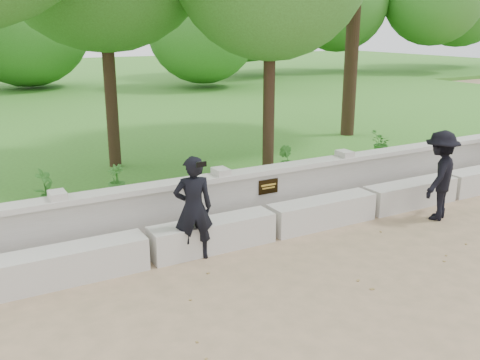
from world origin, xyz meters
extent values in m
plane|color=tan|center=(0.00, 0.00, 0.00)|extent=(80.00, 80.00, 0.00)
cube|color=#376822|center=(0.00, 14.00, 0.12)|extent=(40.00, 22.00, 0.25)
cube|color=beige|center=(-3.00, 1.90, 0.23)|extent=(1.90, 0.45, 0.45)
cube|color=beige|center=(-1.00, 1.90, 0.23)|extent=(1.90, 0.45, 0.45)
cube|color=beige|center=(1.00, 1.90, 0.23)|extent=(1.90, 0.45, 0.45)
cube|color=beige|center=(3.00, 1.90, 0.23)|extent=(1.90, 0.45, 0.45)
cube|color=#B3B0A9|center=(0.00, 2.60, 0.41)|extent=(12.50, 0.25, 0.82)
cube|color=beige|center=(0.00, 2.60, 0.86)|extent=(12.50, 0.35, 0.08)
cube|color=black|center=(0.30, 2.46, 0.62)|extent=(0.36, 0.02, 0.24)
imported|color=black|center=(-1.37, 1.75, 0.74)|extent=(0.61, 0.48, 1.49)
cube|color=black|center=(-1.37, 1.45, 1.44)|extent=(0.14, 0.05, 0.07)
imported|color=black|center=(2.90, 1.22, 0.76)|extent=(1.12, 0.93, 1.51)
cylinder|color=#382619|center=(-1.11, 6.39, 2.12)|extent=(0.25, 0.25, 3.75)
cylinder|color=#382619|center=(1.32, 4.10, 1.93)|extent=(0.23, 0.23, 3.35)
cylinder|color=#382619|center=(5.48, 6.63, 2.93)|extent=(0.36, 0.36, 5.35)
imported|color=#337527|center=(-2.89, 4.40, 0.57)|extent=(0.40, 0.39, 0.64)
imported|color=#337527|center=(1.78, 4.16, 0.53)|extent=(0.31, 0.35, 0.56)
imported|color=#337527|center=(4.58, 4.37, 0.53)|extent=(0.65, 0.61, 0.57)
imported|color=#337527|center=(-1.67, 4.41, 0.52)|extent=(0.40, 0.41, 0.54)
camera|label=1|loc=(-4.19, -4.65, 3.18)|focal=40.00mm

